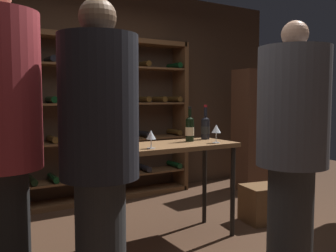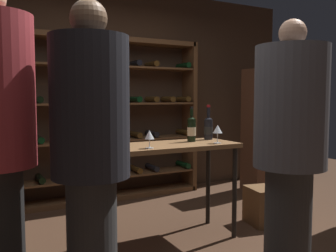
% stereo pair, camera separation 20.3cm
% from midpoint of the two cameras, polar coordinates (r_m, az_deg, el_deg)
% --- Properties ---
extents(back_wall, '(5.72, 0.10, 2.72)m').
position_cam_midpoint_polar(back_wall, '(4.86, -8.89, 5.18)').
color(back_wall, '#3D2B1E').
rests_on(back_wall, ground).
extents(wine_rack, '(2.42, 0.32, 2.04)m').
position_cam_midpoint_polar(wine_rack, '(4.67, -7.93, 0.97)').
color(wine_rack, brown).
rests_on(wine_rack, ground).
extents(tasting_table, '(1.32, 0.53, 0.88)m').
position_cam_midpoint_polar(tasting_table, '(3.27, 1.30, -4.64)').
color(tasting_table, brown).
rests_on(tasting_table, ground).
extents(person_guest_khaki, '(0.51, 0.51, 1.84)m').
position_cam_midpoint_polar(person_guest_khaki, '(2.79, 20.33, -1.68)').
color(person_guest_khaki, '#2E2E2E').
rests_on(person_guest_khaki, ground).
extents(person_bystander_dark_jacket, '(0.49, 0.48, 1.89)m').
position_cam_midpoint_polar(person_bystander_dark_jacket, '(2.31, -9.43, -2.17)').
color(person_bystander_dark_jacket, '#2D2D2D').
rests_on(person_bystander_dark_jacket, ground).
extents(wine_crate, '(0.53, 0.42, 0.38)m').
position_cam_midpoint_polar(wine_crate, '(4.04, 17.09, -11.61)').
color(wine_crate, brown).
rests_on(wine_crate, ground).
extents(display_cabinet, '(0.44, 0.36, 1.68)m').
position_cam_midpoint_polar(display_cabinet, '(5.32, 15.30, -0.60)').
color(display_cabinet, '#4C2D1E').
rests_on(display_cabinet, ground).
extents(wine_bottle_amber_reserve, '(0.08, 0.08, 0.32)m').
position_cam_midpoint_polar(wine_bottle_amber_reserve, '(3.23, -7.44, -0.86)').
color(wine_bottle_amber_reserve, black).
rests_on(wine_bottle_amber_reserve, tasting_table).
extents(wine_bottle_red_label, '(0.09, 0.09, 0.34)m').
position_cam_midpoint_polar(wine_bottle_red_label, '(3.65, 7.85, -0.26)').
color(wine_bottle_red_label, black).
rests_on(wine_bottle_red_label, tasting_table).
extents(wine_bottle_gold_foil, '(0.08, 0.08, 0.33)m').
position_cam_midpoint_polar(wine_bottle_gold_foil, '(3.46, 5.34, -0.43)').
color(wine_bottle_gold_foil, black).
rests_on(wine_bottle_gold_foil, tasting_table).
extents(wine_glass_stemmed_left, '(0.09, 0.09, 0.17)m').
position_cam_midpoint_polar(wine_glass_stemmed_left, '(3.36, 9.39, -0.58)').
color(wine_glass_stemmed_left, silver).
rests_on(wine_glass_stemmed_left, tasting_table).
extents(wine_glass_stemmed_center, '(0.08, 0.08, 0.15)m').
position_cam_midpoint_polar(wine_glass_stemmed_center, '(2.99, -0.95, -1.47)').
color(wine_glass_stemmed_center, silver).
rests_on(wine_glass_stemmed_center, tasting_table).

